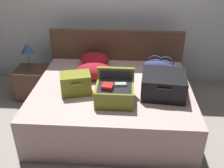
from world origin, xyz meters
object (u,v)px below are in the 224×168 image
at_px(pillow_near_headboard, 95,71).
at_px(pillow_center_head, 95,59).
at_px(duffel_bag, 160,67).
at_px(table_lamp, 27,49).
at_px(bed, 113,104).
at_px(hard_case_large, 163,84).
at_px(nightstand, 33,83).
at_px(hard_case_small, 76,84).
at_px(hard_case_medium, 115,92).

xyz_separation_m(pillow_near_headboard, pillow_center_head, (-0.05, 0.40, -0.01)).
distance_m(duffel_bag, table_lamp, 1.85).
relative_size(bed, hard_case_large, 3.61).
bearing_deg(nightstand, pillow_center_head, 3.76).
distance_m(hard_case_large, hard_case_small, 1.01).
distance_m(nightstand, table_lamp, 0.53).
bearing_deg(duffel_bag, hard_case_medium, -129.07).
height_order(hard_case_large, hard_case_medium, hard_case_medium).
distance_m(duffel_bag, pillow_center_head, 0.93).
bearing_deg(table_lamp, nightstand, 90.00).
distance_m(hard_case_small, duffel_bag, 1.15).
bearing_deg(hard_case_small, bed, 7.48).
distance_m(bed, pillow_center_head, 0.77).
distance_m(bed, hard_case_small, 0.59).
bearing_deg(pillow_near_headboard, hard_case_large, -22.68).
distance_m(bed, nightstand, 1.35).
relative_size(hard_case_medium, pillow_near_headboard, 0.85).
height_order(hard_case_small, pillow_near_headboard, hard_case_small).
distance_m(pillow_center_head, table_lamp, 0.95).
height_order(hard_case_large, hard_case_small, hard_case_large).
distance_m(hard_case_large, pillow_near_headboard, 0.90).
relative_size(duffel_bag, nightstand, 1.07).
bearing_deg(pillow_near_headboard, nightstand, 160.84).
bearing_deg(hard_case_large, pillow_center_head, 144.97).
height_order(nightstand, table_lamp, table_lamp).
xyz_separation_m(bed, table_lamp, (-1.23, 0.55, 0.50)).
xyz_separation_m(hard_case_medium, hard_case_small, (-0.46, 0.16, 0.00)).
bearing_deg(hard_case_small, nightstand, 123.13).
height_order(hard_case_medium, pillow_center_head, hard_case_medium).
xyz_separation_m(hard_case_large, hard_case_small, (-1.01, -0.03, -0.01)).
relative_size(hard_case_large, pillow_near_headboard, 1.08).
distance_m(hard_case_small, table_lamp, 1.10).
xyz_separation_m(bed, hard_case_large, (0.59, -0.14, 0.39)).
bearing_deg(hard_case_medium, pillow_center_head, 110.21).
xyz_separation_m(hard_case_medium, pillow_center_head, (-0.34, 0.95, -0.03)).
bearing_deg(hard_case_small, hard_case_medium, -34.16).
height_order(bed, pillow_center_head, pillow_center_head).
xyz_separation_m(hard_case_medium, nightstand, (-1.28, 0.88, -0.41)).
bearing_deg(hard_case_large, hard_case_small, -172.73).
bearing_deg(hard_case_large, nightstand, 164.56).
distance_m(bed, hard_case_medium, 0.51).
distance_m(pillow_center_head, nightstand, 1.01).
bearing_deg(bed, hard_case_small, -157.35).
height_order(duffel_bag, pillow_near_headboard, duffel_bag).
xyz_separation_m(bed, hard_case_medium, (0.04, -0.33, 0.38)).
relative_size(hard_case_large, table_lamp, 1.36).
relative_size(hard_case_small, nightstand, 0.86).
height_order(bed, duffel_bag, duffel_bag).
distance_m(duffel_bag, pillow_near_headboard, 0.86).
height_order(hard_case_large, duffel_bag, duffel_bag).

